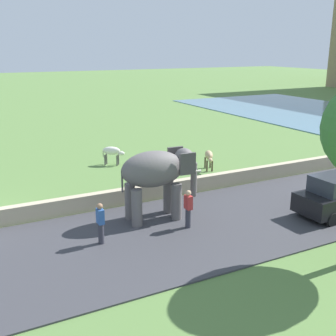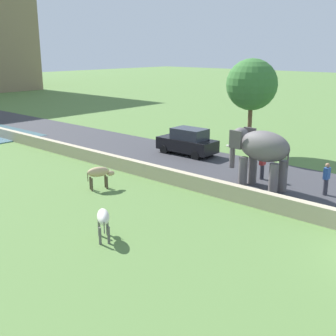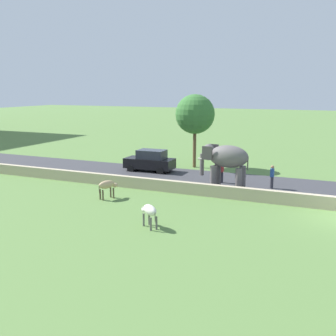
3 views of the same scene
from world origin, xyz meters
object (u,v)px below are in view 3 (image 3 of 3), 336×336
at_px(cow_white, 149,211).
at_px(cow_tan, 107,185).
at_px(person_trailing, 272,176).
at_px(person_beside_elephant, 222,172).
at_px(car_black, 150,161).
at_px(elephant, 225,159).

relative_size(cow_white, cow_tan, 0.94).
bearing_deg(cow_white, cow_tan, 51.92).
height_order(person_trailing, cow_tan, person_trailing).
height_order(person_beside_elephant, cow_white, person_beside_elephant).
bearing_deg(cow_white, car_black, 25.99).
height_order(car_black, cow_white, car_black).
bearing_deg(elephant, cow_tan, 131.75).
xyz_separation_m(elephant, cow_white, (-8.95, 1.23, -1.20)).
bearing_deg(car_black, person_beside_elephant, -104.60).
bearing_deg(elephant, person_trailing, -67.54).
bearing_deg(cow_tan, car_black, 8.17).
bearing_deg(car_black, person_trailing, -100.84).
bearing_deg(cow_white, person_trailing, -22.29).
bearing_deg(elephant, car_black, 66.24).
height_order(person_beside_elephant, person_trailing, same).
xyz_separation_m(elephant, cow_tan, (-5.28, 5.92, -1.20)).
distance_m(elephant, person_trailing, 3.38).
distance_m(car_black, cow_tan, 8.50).
distance_m(cow_white, cow_tan, 5.95).
relative_size(person_beside_elephant, cow_tan, 1.16).
xyz_separation_m(person_trailing, cow_white, (-10.16, 4.17, -0.04)).
distance_m(person_trailing, cow_tan, 10.97).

